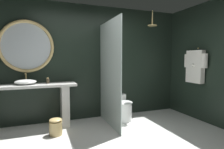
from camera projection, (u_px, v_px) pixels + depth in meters
back_wall_panel at (89, 63)px, 4.26m from camera, size 4.80×0.10×2.60m
side_wall_right at (205, 63)px, 4.02m from camera, size 0.10×2.47×2.60m
vanity_counter at (28, 102)px, 3.58m from camera, size 1.86×0.49×0.89m
vessel_sink at (26, 82)px, 3.56m from camera, size 0.40×0.33×0.22m
soap_dispenser at (48, 81)px, 3.71m from camera, size 0.06×0.06×0.12m
round_wall_mirror at (27, 46)px, 3.70m from camera, size 1.06×0.07×1.06m
shower_glass_panel at (110, 74)px, 3.76m from camera, size 0.02×1.22×2.16m
rain_shower_head at (152, 24)px, 4.26m from camera, size 0.21×0.21×0.35m
hanging_bathrobe at (195, 65)px, 4.12m from camera, size 0.20×0.62×0.80m
toilet at (122, 109)px, 4.17m from camera, size 0.43×0.60×0.55m
waste_bin at (56, 127)px, 3.33m from camera, size 0.23×0.23×0.31m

